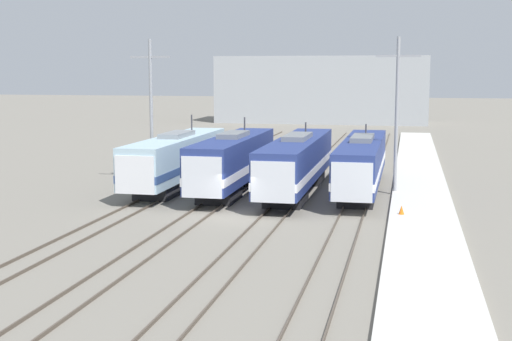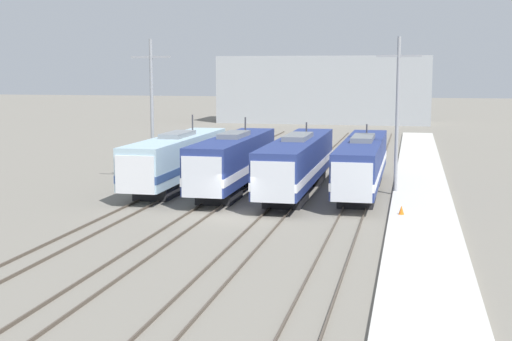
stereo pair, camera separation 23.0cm
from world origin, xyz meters
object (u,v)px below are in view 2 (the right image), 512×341
at_px(catenary_tower_right, 397,111).
at_px(catenary_tower_left, 152,108).
at_px(locomotive_center_left, 232,162).
at_px(locomotive_far_right, 362,164).
at_px(locomotive_far_left, 176,160).
at_px(traffic_cone, 401,210).
at_px(locomotive_center_right, 296,163).

bearing_deg(catenary_tower_right, catenary_tower_left, 180.00).
height_order(locomotive_center_left, locomotive_far_right, locomotive_center_left).
relative_size(locomotive_far_left, catenary_tower_left, 1.55).
bearing_deg(locomotive_center_left, catenary_tower_right, 7.62).
bearing_deg(catenary_tower_left, locomotive_far_right, 0.40).
bearing_deg(catenary_tower_left, catenary_tower_right, 0.00).
bearing_deg(traffic_cone, catenary_tower_right, 93.85).
distance_m(catenary_tower_left, catenary_tower_right, 18.42).
xyz_separation_m(locomotive_far_left, catenary_tower_left, (-2.07, 0.60, 3.87)).
distance_m(locomotive_center_right, locomotive_far_right, 4.76).
bearing_deg(traffic_cone, locomotive_far_left, 154.85).
relative_size(locomotive_far_left, traffic_cone, 32.12).
distance_m(locomotive_center_right, traffic_cone, 10.91).
height_order(locomotive_far_right, traffic_cone, locomotive_far_right).
distance_m(locomotive_center_left, traffic_cone, 14.22).
bearing_deg(catenary_tower_right, traffic_cone, -86.15).
relative_size(locomotive_center_right, locomotive_far_right, 1.02).
bearing_deg(locomotive_center_right, locomotive_far_left, 178.03).
bearing_deg(catenary_tower_right, locomotive_center_right, -172.60).
bearing_deg(catenary_tower_left, traffic_cone, -24.21).
distance_m(locomotive_far_left, catenary_tower_left, 4.43).
bearing_deg(locomotive_far_right, locomotive_center_right, -167.52).
xyz_separation_m(locomotive_center_left, locomotive_far_right, (9.28, 1.68, -0.10)).
bearing_deg(locomotive_far_right, catenary_tower_left, -179.60).
bearing_deg(catenary_tower_right, locomotive_far_left, -177.91).
xyz_separation_m(locomotive_far_left, locomotive_far_right, (13.93, 0.71, -0.03)).
bearing_deg(catenary_tower_right, locomotive_far_right, 177.38).
relative_size(locomotive_far_left, locomotive_center_left, 1.05).
height_order(locomotive_far_left, locomotive_far_right, locomotive_far_left).
relative_size(locomotive_center_left, locomotive_center_right, 0.86).
bearing_deg(traffic_cone, locomotive_center_left, 150.40).
bearing_deg(traffic_cone, locomotive_far_right, 109.08).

